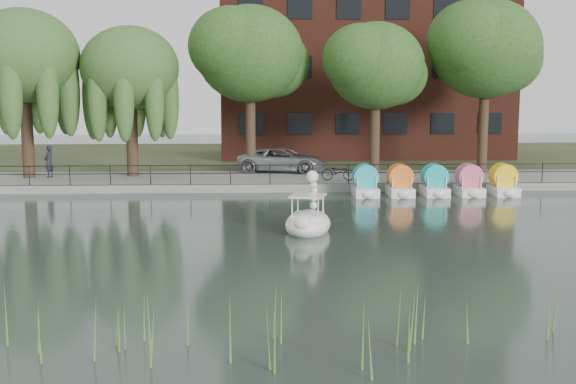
{
  "coord_description": "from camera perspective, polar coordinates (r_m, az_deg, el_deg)",
  "views": [
    {
      "loc": [
        -0.7,
        -22.93,
        5.16
      ],
      "look_at": [
        0.5,
        4.0,
        1.3
      ],
      "focal_mm": 45.0,
      "sensor_mm": 36.0,
      "label": 1
    }
  ],
  "objects": [
    {
      "name": "pedestrian",
      "position": [
        41.12,
        -18.37,
        2.48
      ],
      "size": [
        0.69,
        0.83,
        1.98
      ],
      "primitive_type": "imported",
      "rotation": [
        0.0,
        0.0,
        4.39
      ],
      "color": "black",
      "rests_on": "promenade"
    },
    {
      "name": "swan_boat",
      "position": [
        26.23,
        1.61,
        -2.15
      ],
      "size": [
        2.2,
        2.87,
        2.16
      ],
      "rotation": [
        0.0,
        0.0,
        -0.26
      ],
      "color": "white",
      "rests_on": "ground_plane"
    },
    {
      "name": "reed_bank",
      "position": [
        14.43,
        8.5,
        -10.37
      ],
      "size": [
        24.0,
        2.4,
        1.2
      ],
      "color": "#669938",
      "rests_on": "ground_plane"
    },
    {
      "name": "kerb",
      "position": [
        36.32,
        -1.42,
        0.3
      ],
      "size": [
        40.0,
        0.25,
        0.4
      ],
      "primitive_type": "cube",
      "color": "gray",
      "rests_on": "ground_plane"
    },
    {
      "name": "ground_plane",
      "position": [
        23.51,
        -0.79,
        -4.53
      ],
      "size": [
        120.0,
        120.0,
        0.0
      ],
      "primitive_type": "plane",
      "color": "#364342"
    },
    {
      "name": "railing",
      "position": [
        36.4,
        -1.43,
        1.82
      ],
      "size": [
        32.0,
        0.05,
        1.0
      ],
      "color": "black",
      "rests_on": "promenade"
    },
    {
      "name": "pedal_boat_row",
      "position": [
        35.84,
        11.51,
        0.69
      ],
      "size": [
        7.95,
        1.7,
        1.4
      ],
      "color": "white",
      "rests_on": "ground_plane"
    },
    {
      "name": "broadleaf_far",
      "position": [
        43.53,
        15.38,
        10.81
      ],
      "size": [
        6.3,
        6.3,
        9.71
      ],
      "color": "#473323",
      "rests_on": "promenade"
    },
    {
      "name": "minivan",
      "position": [
        41.58,
        -0.42,
        2.7
      ],
      "size": [
        3.8,
        6.26,
        1.62
      ],
      "primitive_type": "imported",
      "rotation": [
        0.0,
        0.0,
        1.37
      ],
      "color": "gray",
      "rests_on": "promenade"
    },
    {
      "name": "willow_left",
      "position": [
        41.34,
        -20.18,
        10.03
      ],
      "size": [
        5.88,
        5.88,
        9.01
      ],
      "color": "#473323",
      "rests_on": "promenade"
    },
    {
      "name": "willow_mid",
      "position": [
        40.51,
        -12.38,
        9.51
      ],
      "size": [
        5.32,
        5.32,
        8.15
      ],
      "color": "#473323",
      "rests_on": "promenade"
    },
    {
      "name": "apartment_building",
      "position": [
        53.61,
        5.86,
        12.61
      ],
      "size": [
        20.0,
        10.07,
        18.0
      ],
      "color": "#4C1E16",
      "rests_on": "land_strip"
    },
    {
      "name": "broadleaf_center",
      "position": [
        40.97,
        -3.02,
        10.8
      ],
      "size": [
        6.0,
        6.0,
        9.25
      ],
      "color": "#473323",
      "rests_on": "promenade"
    },
    {
      "name": "bicycle",
      "position": [
        37.84,
        3.98,
        1.67
      ],
      "size": [
        0.85,
        1.79,
        1.0
      ],
      "primitive_type": "imported",
      "rotation": [
        0.0,
        0.0,
        1.42
      ],
      "color": "gray",
      "rests_on": "promenade"
    },
    {
      "name": "broadleaf_right",
      "position": [
        40.99,
        6.96,
        9.81
      ],
      "size": [
        5.4,
        5.4,
        8.32
      ],
      "color": "#473323",
      "rests_on": "promenade"
    },
    {
      "name": "land_strip",
      "position": [
        53.16,
        -1.79,
        2.78
      ],
      "size": [
        60.0,
        22.0,
        0.36
      ],
      "primitive_type": "cube",
      "color": "#47512D",
      "rests_on": "ground_plane"
    },
    {
      "name": "promenade",
      "position": [
        39.25,
        -1.51,
        0.89
      ],
      "size": [
        40.0,
        6.0,
        0.4
      ],
      "primitive_type": "cube",
      "color": "gray",
      "rests_on": "ground_plane"
    }
  ]
}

